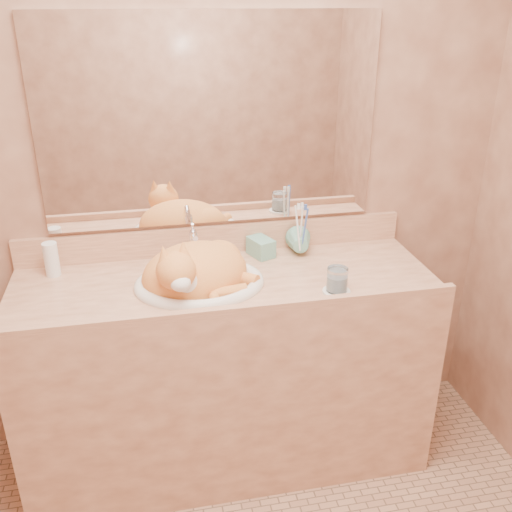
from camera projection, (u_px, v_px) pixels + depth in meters
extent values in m
cube|color=brown|center=(212.00, 158.00, 2.24)|extent=(2.40, 0.02, 2.50)
cube|color=white|center=(211.00, 123.00, 2.17)|extent=(1.30, 0.02, 0.80)
imported|color=#68A693|center=(269.00, 241.00, 2.29)|extent=(0.10, 0.10, 0.17)
imported|color=#68A693|center=(301.00, 247.00, 2.32)|extent=(0.12, 0.12, 0.10)
cylinder|color=white|center=(336.00, 292.00, 2.06)|extent=(0.10, 0.10, 0.01)
cylinder|color=silver|center=(337.00, 280.00, 2.04)|extent=(0.07, 0.07, 0.09)
cylinder|color=white|center=(51.00, 259.00, 2.17)|extent=(0.06, 0.06, 0.13)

